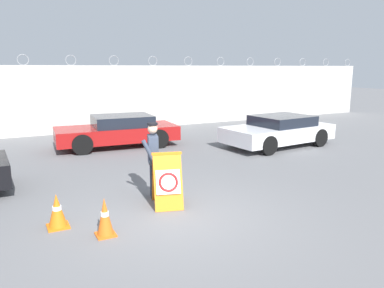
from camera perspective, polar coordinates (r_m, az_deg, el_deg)
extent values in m
plane|color=slate|center=(7.76, -2.28, -10.85)|extent=(90.00, 90.00, 0.00)
cube|color=beige|center=(17.97, -17.64, 6.47)|extent=(36.00, 0.30, 3.06)
torus|color=gray|center=(17.70, -24.36, 11.60)|extent=(0.47, 0.03, 0.47)
torus|color=gray|center=(17.92, -17.99, 12.04)|extent=(0.47, 0.03, 0.47)
torus|color=gray|center=(18.35, -11.83, 12.33)|extent=(0.47, 0.03, 0.47)
torus|color=gray|center=(18.97, -6.00, 12.48)|extent=(0.47, 0.03, 0.47)
torus|color=gray|center=(19.77, -0.59, 12.50)|extent=(0.47, 0.03, 0.47)
torus|color=gray|center=(20.72, 4.36, 12.43)|extent=(0.47, 0.03, 0.47)
torus|color=gray|center=(21.81, 8.85, 12.28)|extent=(0.47, 0.03, 0.47)
torus|color=gray|center=(23.01, 12.88, 12.09)|extent=(0.47, 0.03, 0.47)
torus|color=gray|center=(24.31, 16.49, 11.87)|extent=(0.47, 0.03, 0.47)
torus|color=gray|center=(25.69, 19.72, 11.63)|extent=(0.47, 0.03, 0.47)
torus|color=gray|center=(27.15, 22.61, 11.39)|extent=(0.47, 0.03, 0.47)
cube|color=orange|center=(7.98, -3.66, -5.88)|extent=(0.70, 0.56, 1.15)
cube|color=orange|center=(8.34, -4.01, -5.11)|extent=(0.70, 0.56, 1.15)
cube|color=orange|center=(8.01, -3.89, -1.44)|extent=(0.64, 0.24, 0.05)
cube|color=white|center=(7.94, -3.62, -5.81)|extent=(0.54, 0.32, 0.49)
torus|color=red|center=(7.92, -3.61, -5.83)|extent=(0.45, 0.29, 0.41)
cylinder|color=#232838|center=(8.82, -5.94, -5.29)|extent=(0.15, 0.15, 0.82)
cylinder|color=#232838|center=(8.65, -5.85, -5.63)|extent=(0.15, 0.15, 0.82)
cube|color=#384256|center=(8.55, -6.00, -0.79)|extent=(0.33, 0.47, 0.63)
sphere|color=#DBB293|center=(8.46, -6.06, 2.32)|extent=(0.22, 0.22, 0.22)
cylinder|color=#384256|center=(8.80, -6.14, -0.34)|extent=(0.09, 0.09, 0.60)
cylinder|color=#384256|center=(8.29, -6.53, -1.28)|extent=(0.35, 0.18, 0.58)
cylinder|color=black|center=(8.44, -6.08, 3.06)|extent=(0.23, 0.23, 0.05)
cube|color=orange|center=(7.09, -13.01, -13.29)|extent=(0.34, 0.34, 0.03)
cone|color=orange|center=(6.95, -13.15, -10.63)|extent=(0.29, 0.29, 0.68)
cylinder|color=white|center=(6.94, -13.16, -10.37)|extent=(0.14, 0.14, 0.10)
cube|color=orange|center=(7.67, -19.71, -11.72)|extent=(0.40, 0.40, 0.03)
cone|color=orange|center=(7.55, -19.89, -9.43)|extent=(0.34, 0.34, 0.63)
cylinder|color=white|center=(7.54, -19.90, -9.20)|extent=(0.17, 0.17, 0.09)
cylinder|color=black|center=(13.41, -16.37, -0.08)|extent=(0.73, 0.25, 0.72)
cylinder|color=black|center=(15.12, -17.17, 1.15)|extent=(0.73, 0.25, 0.72)
cylinder|color=black|center=(13.98, -5.05, 0.81)|extent=(0.73, 0.25, 0.72)
cylinder|color=black|center=(15.63, -7.04, 1.91)|extent=(0.73, 0.25, 0.72)
cube|color=maroon|center=(14.44, -11.37, 1.61)|extent=(4.59, 2.19, 0.53)
cube|color=black|center=(14.41, -10.58, 3.51)|extent=(2.26, 1.83, 0.41)
cylinder|color=black|center=(13.09, 11.62, -0.21)|extent=(0.70, 0.26, 0.68)
cylinder|color=black|center=(14.42, 6.57, 1.03)|extent=(0.70, 0.26, 0.68)
cylinder|color=black|center=(15.04, 18.92, 0.92)|extent=(0.70, 0.26, 0.68)
cylinder|color=black|center=(16.21, 13.89, 1.94)|extent=(0.70, 0.26, 0.68)
cube|color=silver|center=(14.61, 12.91, 1.66)|extent=(4.46, 2.34, 0.56)
cube|color=black|center=(14.70, 13.58, 3.51)|extent=(2.22, 1.94, 0.37)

